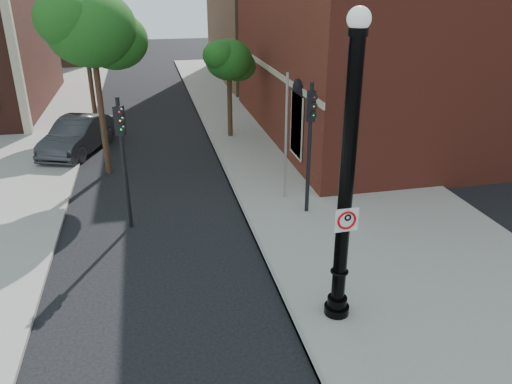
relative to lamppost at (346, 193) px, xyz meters
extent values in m
plane|color=black|center=(-3.11, 0.59, -3.27)|extent=(120.00, 120.00, 0.00)
cube|color=gray|center=(2.89, 10.59, -3.21)|extent=(8.00, 60.00, 0.12)
cube|color=gray|center=(-1.06, 10.59, -3.20)|extent=(0.10, 60.00, 0.14)
cube|color=maroon|center=(12.89, 14.59, 2.73)|extent=(22.00, 16.00, 12.00)
cube|color=black|center=(1.85, 9.59, -1.27)|extent=(0.08, 1.40, 2.40)
cube|color=#BBB191|center=(1.86, 14.59, 0.23)|extent=(0.06, 16.00, 0.25)
cube|color=maroon|center=(-15.11, 58.59, 1.73)|extent=(12.00, 12.00, 10.00)
cylinder|color=black|center=(0.00, 0.00, -3.11)|extent=(0.60, 0.60, 0.32)
cylinder|color=black|center=(0.00, 0.00, -2.84)|extent=(0.47, 0.47, 0.27)
cylinder|color=black|center=(0.00, 0.00, 0.15)|extent=(0.32, 0.32, 6.20)
torus|color=black|center=(0.00, 0.00, -1.98)|extent=(0.43, 0.43, 0.06)
cylinder|color=black|center=(0.00, 0.00, 3.34)|extent=(0.38, 0.38, 0.16)
sphere|color=silver|center=(0.00, 0.00, 3.57)|extent=(0.47, 0.47, 0.47)
cube|color=white|center=(-0.01, -0.18, -0.57)|extent=(0.55, 0.04, 0.55)
cube|color=black|center=(-0.01, -0.18, -0.31)|extent=(0.55, 0.02, 0.05)
cube|color=black|center=(-0.01, -0.18, -0.82)|extent=(0.55, 0.02, 0.05)
cube|color=black|center=(-0.26, -0.19, -0.57)|extent=(0.05, 0.01, 0.55)
cube|color=black|center=(0.25, -0.17, -0.57)|extent=(0.05, 0.01, 0.55)
torus|color=red|center=(-0.01, -0.18, -0.57)|extent=(0.44, 0.07, 0.44)
cube|color=red|center=(-0.01, -0.18, -0.57)|extent=(0.31, 0.02, 0.31)
cube|color=black|center=(-0.06, -0.18, -0.57)|extent=(0.05, 0.01, 0.26)
torus|color=black|center=(0.02, -0.18, -0.51)|extent=(0.17, 0.06, 0.17)
cylinder|color=black|center=(-0.01, -0.18, -0.32)|extent=(0.03, 0.02, 0.03)
imported|color=#2C2C31|center=(-7.27, 14.27, -2.45)|extent=(3.35, 5.24, 1.63)
cylinder|color=black|center=(-4.88, 5.95, -1.12)|extent=(0.13, 0.13, 4.30)
cube|color=black|center=(-4.88, 5.95, 0.32)|extent=(0.34, 0.33, 0.90)
sphere|color=#E50505|center=(-4.83, 5.81, 0.63)|extent=(0.16, 0.16, 0.16)
sphere|color=#FF8C00|center=(-4.83, 5.81, 0.36)|extent=(0.16, 0.16, 0.16)
sphere|color=#00E519|center=(-4.83, 5.81, 0.09)|extent=(0.16, 0.16, 0.16)
cylinder|color=black|center=(1.05, 5.61, -0.99)|extent=(0.13, 0.13, 4.55)
cube|color=black|center=(1.05, 5.61, 0.52)|extent=(0.34, 0.33, 0.95)
sphere|color=#E50505|center=(1.09, 5.46, 0.85)|extent=(0.17, 0.17, 0.17)
sphere|color=#FF8C00|center=(1.09, 5.46, 0.57)|extent=(0.17, 0.17, 0.17)
sphere|color=#00E519|center=(1.09, 5.46, 0.29)|extent=(0.17, 0.17, 0.17)
cylinder|color=#999999|center=(0.64, 6.97, -0.95)|extent=(0.09, 0.09, 4.63)
cylinder|color=#382116|center=(-5.84, 11.20, -0.56)|extent=(0.24, 0.24, 5.41)
ellipsoid|color=#165316|center=(-5.84, 11.20, 2.53)|extent=(3.40, 3.40, 2.89)
ellipsoid|color=#165316|center=(-5.06, 11.82, 1.99)|extent=(2.63, 2.63, 2.23)
ellipsoid|color=#165316|center=(-6.53, 10.74, 2.91)|extent=(2.47, 2.47, 2.10)
cylinder|color=#382116|center=(-6.83, 18.54, -1.06)|extent=(0.24, 0.24, 4.41)
ellipsoid|color=#165316|center=(-6.83, 18.54, 1.46)|extent=(2.77, 2.77, 2.35)
ellipsoid|color=#165316|center=(-6.20, 19.04, 1.02)|extent=(2.14, 2.14, 1.82)
ellipsoid|color=#165316|center=(-7.39, 18.16, 1.77)|extent=(2.01, 2.01, 1.71)
cylinder|color=#382116|center=(0.00, 14.99, -1.45)|extent=(0.24, 0.24, 3.64)
ellipsoid|color=#165316|center=(0.00, 14.99, 0.63)|extent=(2.29, 2.29, 1.94)
ellipsoid|color=#165316|center=(0.52, 15.40, 0.27)|extent=(1.77, 1.77, 1.50)
ellipsoid|color=#165316|center=(-0.47, 14.68, 0.89)|extent=(1.66, 1.66, 1.41)
camera|label=1|loc=(-4.03, -9.22, 4.29)|focal=35.00mm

